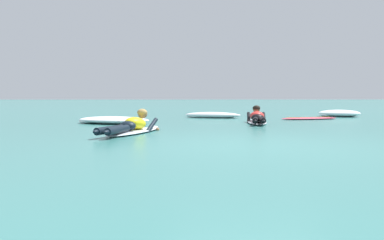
# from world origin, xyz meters

# --- Properties ---
(ground_plane) EXTENTS (120.00, 120.00, 0.00)m
(ground_plane) POSITION_xyz_m (0.00, 10.00, 0.00)
(ground_plane) COLOR #387A75
(surfer_near) EXTENTS (1.20, 2.66, 0.54)m
(surfer_near) POSITION_xyz_m (-2.13, 2.10, 0.14)
(surfer_near) COLOR silver
(surfer_near) RESTS_ON ground
(surfer_far) EXTENTS (0.81, 2.62, 0.54)m
(surfer_far) POSITION_xyz_m (0.98, 5.18, 0.14)
(surfer_far) COLOR silver
(surfer_far) RESTS_ON ground
(drifting_surfboard) EXTENTS (2.10, 1.12, 0.16)m
(drifting_surfboard) POSITION_xyz_m (3.03, 7.12, 0.03)
(drifting_surfboard) COLOR #E54C66
(drifting_surfboard) RESTS_ON ground
(whitewater_front) EXTENTS (1.70, 1.40, 0.26)m
(whitewater_front) POSITION_xyz_m (4.61, 8.73, 0.12)
(whitewater_front) COLOR white
(whitewater_front) RESTS_ON ground
(whitewater_mid_left) EXTENTS (2.34, 1.73, 0.20)m
(whitewater_mid_left) POSITION_xyz_m (-3.00, 5.14, 0.09)
(whitewater_mid_left) COLOR white
(whitewater_mid_left) RESTS_ON ground
(whitewater_mid_right) EXTENTS (2.03, 1.12, 0.20)m
(whitewater_mid_right) POSITION_xyz_m (-0.06, 8.02, 0.10)
(whitewater_mid_right) COLOR white
(whitewater_mid_right) RESTS_ON ground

